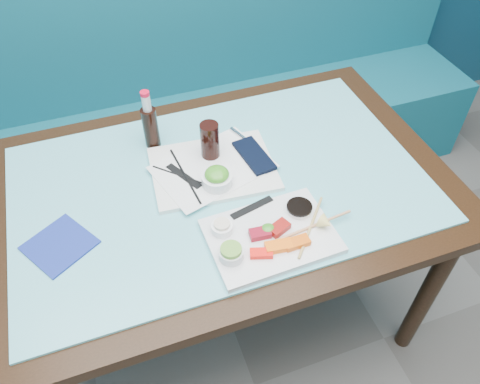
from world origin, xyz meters
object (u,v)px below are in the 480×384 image
object	(u,v)px
sashimi_plate	(271,236)
cola_bottle_body	(151,128)
serving_tray	(213,169)
booth_bench	(168,121)
cola_glass	(210,141)
seaweed_bowl	(217,180)
blue_napkin	(60,245)
dining_table	(221,202)

from	to	relation	value
sashimi_plate	cola_bottle_body	world-z (taller)	cola_bottle_body
sashimi_plate	serving_tray	xyz separation A→B (m)	(-0.07, 0.30, -0.00)
booth_bench	sashimi_plate	xyz separation A→B (m)	(0.06, -1.09, 0.39)
sashimi_plate	cola_glass	bearing A→B (deg)	97.23
seaweed_bowl	blue_napkin	size ratio (longest dim) A/B	0.59
cola_bottle_body	booth_bench	bearing A→B (deg)	75.90
blue_napkin	cola_bottle_body	bearing A→B (deg)	44.62
cola_bottle_body	blue_napkin	bearing A→B (deg)	-135.38
sashimi_plate	blue_napkin	distance (m)	0.56
serving_tray	cola_glass	xyz separation A→B (m)	(0.01, 0.05, 0.07)
blue_napkin	cola_glass	bearing A→B (deg)	21.84
cola_bottle_body	seaweed_bowl	bearing A→B (deg)	-62.07
sashimi_plate	cola_bottle_body	xyz separation A→B (m)	(-0.21, 0.49, 0.06)
sashimi_plate	seaweed_bowl	distance (m)	0.24
sashimi_plate	serving_tray	bearing A→B (deg)	100.63
booth_bench	cola_bottle_body	bearing A→B (deg)	-104.10
serving_tray	cola_bottle_body	world-z (taller)	cola_bottle_body
cola_bottle_body	blue_napkin	world-z (taller)	cola_bottle_body
sashimi_plate	blue_napkin	size ratio (longest dim) A/B	2.17
booth_bench	serving_tray	world-z (taller)	booth_bench
booth_bench	cola_glass	distance (m)	0.86
dining_table	blue_napkin	xyz separation A→B (m)	(-0.48, -0.08, 0.09)
booth_bench	serving_tray	bearing A→B (deg)	-90.32
serving_tray	cola_glass	bearing A→B (deg)	84.62
sashimi_plate	cola_glass	distance (m)	0.37
booth_bench	serving_tray	xyz separation A→B (m)	(-0.00, -0.78, 0.39)
dining_table	serving_tray	bearing A→B (deg)	94.58
serving_tray	cola_bottle_body	size ratio (longest dim) A/B	2.68
booth_bench	serving_tray	distance (m)	0.88
cola_glass	dining_table	bearing A→B (deg)	-92.92
cola_glass	cola_bottle_body	xyz separation A→B (m)	(-0.16, 0.13, -0.00)
booth_bench	seaweed_bowl	bearing A→B (deg)	-90.96
cola_glass	cola_bottle_body	bearing A→B (deg)	140.78
sashimi_plate	booth_bench	bearing A→B (deg)	91.46
seaweed_bowl	dining_table	bearing A→B (deg)	54.41
sashimi_plate	cola_glass	xyz separation A→B (m)	(-0.06, 0.36, 0.07)
booth_bench	dining_table	bearing A→B (deg)	-90.00
booth_bench	blue_napkin	bearing A→B (deg)	-117.32
seaweed_bowl	blue_napkin	distance (m)	0.47
sashimi_plate	blue_napkin	world-z (taller)	sashimi_plate
cola_glass	blue_napkin	xyz separation A→B (m)	(-0.48, -0.19, -0.07)
booth_bench	seaweed_bowl	world-z (taller)	booth_bench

